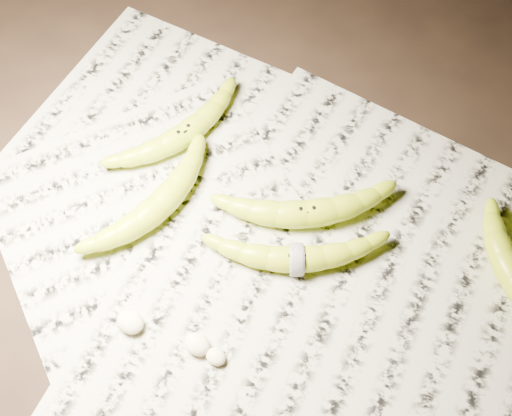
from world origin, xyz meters
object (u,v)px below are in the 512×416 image
Objects in this scene: banana_left_a at (183,133)px; banana_left_b at (159,204)px; banana_center at (306,212)px; banana_taped at (296,258)px.

banana_left_a is 0.12m from banana_left_b.
banana_center is 0.07m from banana_taped.
banana_left_a is 1.01× the size of banana_left_b.
banana_left_b is 0.95× the size of banana_center.
banana_left_b and banana_center have the same top height.
banana_left_b is at bearing 171.43° from banana_center.
banana_left_b is 0.20m from banana_center.
banana_taped is at bearing -72.58° from banana_left_b.
banana_center is (0.22, -0.01, 0.00)m from banana_left_a.
banana_center is at bearing -77.25° from banana_left_a.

